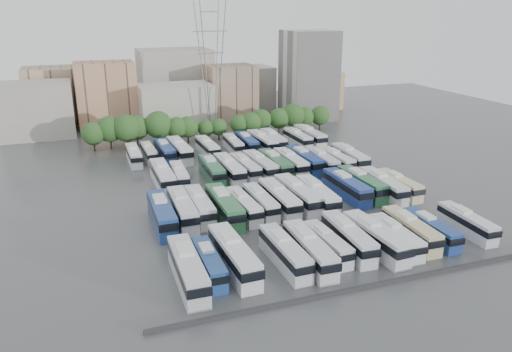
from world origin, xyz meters
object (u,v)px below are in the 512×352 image
object	(u,v)px
bus_r1_s5	(261,202)
bus_r3_s7	(233,144)
bus_r0_s11	(431,229)
bus_r1_s4	(243,206)
bus_r1_s8	(317,195)
bus_r0_s2	(234,255)
bus_r3_s9	(262,142)
bus_r3_s13	(310,136)
bus_r0_s7	(348,237)
bus_r3_s8	(247,143)
bus_r2_s4	(212,170)
bus_r2_s2	(179,175)
bus_r0_s5	(309,249)
bus_r3_s1	(149,152)
bus_r3_s5	(207,147)
bus_r3_s10	(273,140)
electricity_pylon	(211,63)
bus_r1_s3	(224,206)
bus_r0_s0	(188,269)
bus_r0_s8	(375,237)
bus_r0_s4	(285,252)
bus_r2_s6	(245,167)
bus_r1_s12	(383,185)
bus_r1_s2	(200,206)
bus_r0_s6	(327,243)
bus_r0_s10	(411,230)
bus_r2_s9	(291,163)
bus_r1_s0	(162,214)
bus_r3_s0	(134,155)
apartment_tower	(309,75)
bus_r2_s8	(275,164)
bus_r2_s11	(322,161)
bus_r3_s2	(165,151)
bus_r0_s1	(209,263)
bus_r2_s10	(304,160)
bus_r1_s1	(182,209)
bus_r0_s13	(467,222)
bus_r1_s6	(279,198)
bus_r1_s13	(399,185)
bus_r0_s9	(396,237)
bus_r2_s12	(336,160)
bus_r1_s11	(362,184)
bus_r2_s5	(229,169)
bus_r1_s10	(347,187)

from	to	relation	value
bus_r1_s5	bus_r3_s7	world-z (taller)	bus_r1_s5
bus_r0_s11	bus_r1_s5	bearing A→B (deg)	137.94
bus_r1_s4	bus_r1_s8	distance (m)	13.16
bus_r0_s2	bus_r3_s9	bearing A→B (deg)	63.97
bus_r3_s13	bus_r0_s7	bearing A→B (deg)	-111.31
bus_r0_s2	bus_r3_s8	size ratio (longest dim) A/B	1.13
bus_r2_s4	bus_r2_s2	bearing A→B (deg)	-175.60
bus_r0_s5	bus_r3_s1	xyz separation A→B (m)	(-13.03, 55.32, -0.33)
bus_r3_s5	bus_r3_s10	bearing A→B (deg)	1.01
electricity_pylon	bus_r1_s3	xyz separation A→B (m)	(-13.48, -56.70, -16.55)
bus_r0_s0	bus_r0_s8	size ratio (longest dim) A/B	1.02
bus_r0_s4	bus_r3_s10	distance (m)	57.83
bus_r0_s5	bus_r2_s6	world-z (taller)	bus_r0_s5
bus_r0_s0	bus_r3_s8	bearing A→B (deg)	65.36
bus_r0_s7	bus_r2_s6	distance (m)	35.67
bus_r1_s12	bus_r1_s2	bearing A→B (deg)	178.92
bus_r0_s6	bus_r0_s10	bearing A→B (deg)	-3.88
bus_r1_s2	bus_r3_s9	size ratio (longest dim) A/B	0.94
bus_r0_s4	bus_r0_s8	bearing A→B (deg)	-2.92
bus_r1_s4	bus_r1_s8	xyz separation A→B (m)	(13.16, -0.29, 0.24)
bus_r2_s9	bus_r3_s9	size ratio (longest dim) A/B	0.97
bus_r1_s0	bus_r3_s0	xyz separation A→B (m)	(-0.09, 35.42, -0.32)
bus_r0_s5	bus_r3_s10	size ratio (longest dim) A/B	1.01
bus_r0_s8	bus_r1_s12	xyz separation A→B (m)	(13.05, 17.93, -0.00)
bus_r1_s8	apartment_tower	bearing A→B (deg)	68.41
bus_r1_s4	bus_r3_s0	size ratio (longest dim) A/B	1.02
bus_r2_s4	bus_r3_s7	world-z (taller)	bus_r2_s4
bus_r2_s8	bus_r2_s11	size ratio (longest dim) A/B	1.06
bus_r1_s5	bus_r3_s2	size ratio (longest dim) A/B	0.94
bus_r0_s1	bus_r2_s11	bearing A→B (deg)	46.40
bus_r2_s10	bus_r1_s1	bearing A→B (deg)	-150.51
bus_r1_s3	bus_r1_s4	xyz separation A→B (m)	(3.21, -0.10, -0.32)
bus_r3_s2	bus_r3_s13	world-z (taller)	bus_r3_s13
apartment_tower	bus_r0_s13	distance (m)	84.14
bus_r1_s12	bus_r2_s4	distance (m)	32.91
bus_r0_s6	bus_r1_s6	distance (m)	17.08
bus_r1_s12	bus_r1_s13	distance (m)	3.33
bus_r3_s7	bus_r3_s8	bearing A→B (deg)	-2.17
bus_r1_s8	bus_r3_s13	xyz separation A→B (m)	(16.55, 37.34, 0.03)
bus_r1_s5	bus_r0_s9	bearing A→B (deg)	-54.46
bus_r0_s13	bus_r2_s8	world-z (taller)	bus_r2_s8
bus_r2_s12	bus_r2_s10	bearing A→B (deg)	165.59
bus_r0_s1	bus_r2_s8	distance (m)	42.01
bus_r0_s9	bus_r1_s8	world-z (taller)	bus_r1_s8
bus_r0_s6	bus_r1_s11	world-z (taller)	bus_r1_s11
bus_r0_s10	bus_r3_s7	world-z (taller)	bus_r0_s10
apartment_tower	bus_r2_s4	size ratio (longest dim) A/B	2.02
bus_r0_s7	bus_r2_s5	bearing A→B (deg)	103.70
bus_r0_s7	bus_r3_s8	size ratio (longest dim) A/B	1.05
bus_r1_s10	bus_r3_s7	size ratio (longest dim) A/B	1.16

